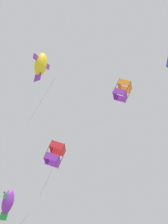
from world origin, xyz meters
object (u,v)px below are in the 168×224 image
Objects in this scene: kite_fish_near_right at (41,64)px; kite_fish_near_left at (8,202)px; kite_box_upper_right at (122,91)px; kite_box_low_drifter at (55,154)px.

kite_fish_near_right is 1.00× the size of kite_fish_near_left.
kite_box_upper_right reaches higher than kite_fish_near_left.
kite_box_low_drifter is at bearing -83.69° from kite_fish_near_left.
kite_box_upper_right is (9.82, -0.20, 2.56)m from kite_fish_near_right.
kite_fish_near_right reaches higher than kite_box_low_drifter.
kite_box_upper_right reaches higher than kite_box_low_drifter.
kite_box_low_drifter is 2.09× the size of kite_box_upper_right.
kite_box_upper_right reaches higher than kite_fish_near_right.
kite_fish_near_right is 10.15m from kite_box_upper_right.
kite_fish_near_right is 3.20× the size of kite_box_upper_right.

